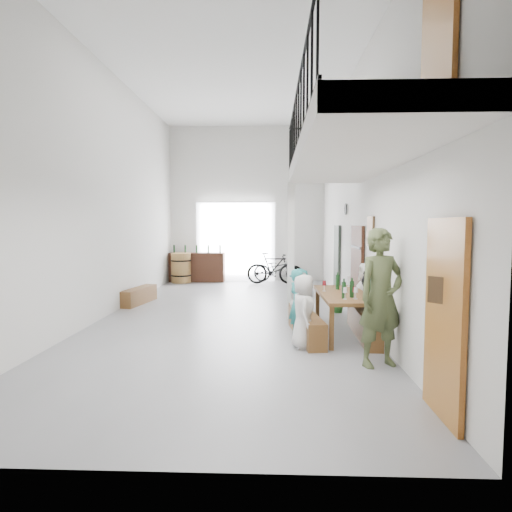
{
  "coord_description": "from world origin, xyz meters",
  "views": [
    {
      "loc": [
        0.91,
        -9.34,
        2.03
      ],
      "look_at": [
        0.58,
        -0.5,
        1.37
      ],
      "focal_mm": 30.0,
      "sensor_mm": 36.0,
      "label": 1
    }
  ],
  "objects_px": {
    "host_standing": "(381,298)",
    "side_bench": "(139,296)",
    "tasting_table": "(343,298)",
    "oak_barrel": "(181,268)",
    "bench_inner": "(306,325)",
    "bicycle_near": "(278,269)",
    "serving_counter": "(197,267)"
  },
  "relations": [
    {
      "from": "tasting_table",
      "to": "host_standing",
      "type": "distance_m",
      "value": 1.66
    },
    {
      "from": "bench_inner",
      "to": "side_bench",
      "type": "relative_size",
      "value": 1.34
    },
    {
      "from": "host_standing",
      "to": "side_bench",
      "type": "bearing_deg",
      "value": 114.98
    },
    {
      "from": "oak_barrel",
      "to": "bicycle_near",
      "type": "bearing_deg",
      "value": 3.94
    },
    {
      "from": "host_standing",
      "to": "oak_barrel",
      "type": "bearing_deg",
      "value": 96.75
    },
    {
      "from": "oak_barrel",
      "to": "bench_inner",
      "type": "bearing_deg",
      "value": -61.93
    },
    {
      "from": "serving_counter",
      "to": "host_standing",
      "type": "height_order",
      "value": "host_standing"
    },
    {
      "from": "tasting_table",
      "to": "bench_inner",
      "type": "relative_size",
      "value": 1.05
    },
    {
      "from": "side_bench",
      "to": "serving_counter",
      "type": "height_order",
      "value": "serving_counter"
    },
    {
      "from": "oak_barrel",
      "to": "host_standing",
      "type": "xyz_separation_m",
      "value": [
        4.72,
        -8.6,
        0.48
      ]
    },
    {
      "from": "serving_counter",
      "to": "oak_barrel",
      "type": "bearing_deg",
      "value": -149.18
    },
    {
      "from": "oak_barrel",
      "to": "bicycle_near",
      "type": "distance_m",
      "value": 3.39
    },
    {
      "from": "serving_counter",
      "to": "host_standing",
      "type": "distance_m",
      "value": 9.86
    },
    {
      "from": "host_standing",
      "to": "bicycle_near",
      "type": "relative_size",
      "value": 1.12
    },
    {
      "from": "host_standing",
      "to": "serving_counter",
      "type": "bearing_deg",
      "value": 93.32
    },
    {
      "from": "tasting_table",
      "to": "bicycle_near",
      "type": "bearing_deg",
      "value": 97.08
    },
    {
      "from": "bench_inner",
      "to": "side_bench",
      "type": "distance_m",
      "value": 5.08
    },
    {
      "from": "serving_counter",
      "to": "bicycle_near",
      "type": "xyz_separation_m",
      "value": [
        2.88,
        -0.07,
        -0.04
      ]
    },
    {
      "from": "tasting_table",
      "to": "oak_barrel",
      "type": "height_order",
      "value": "oak_barrel"
    },
    {
      "from": "bench_inner",
      "to": "host_standing",
      "type": "relative_size",
      "value": 0.98
    },
    {
      "from": "oak_barrel",
      "to": "bicycle_near",
      "type": "relative_size",
      "value": 0.58
    },
    {
      "from": "bench_inner",
      "to": "bicycle_near",
      "type": "relative_size",
      "value": 1.1
    },
    {
      "from": "bench_inner",
      "to": "side_bench",
      "type": "xyz_separation_m",
      "value": [
        -4.02,
        3.11,
        -0.02
      ]
    },
    {
      "from": "tasting_table",
      "to": "host_standing",
      "type": "height_order",
      "value": "host_standing"
    },
    {
      "from": "bench_inner",
      "to": "tasting_table",
      "type": "bearing_deg",
      "value": 1.15
    },
    {
      "from": "side_bench",
      "to": "oak_barrel",
      "type": "bearing_deg",
      "value": 86.48
    },
    {
      "from": "oak_barrel",
      "to": "bicycle_near",
      "type": "height_order",
      "value": "oak_barrel"
    },
    {
      "from": "side_bench",
      "to": "tasting_table",
      "type": "bearing_deg",
      "value": -32.66
    },
    {
      "from": "side_bench",
      "to": "oak_barrel",
      "type": "distance_m",
      "value": 3.99
    },
    {
      "from": "bench_inner",
      "to": "oak_barrel",
      "type": "relative_size",
      "value": 1.89
    },
    {
      "from": "side_bench",
      "to": "serving_counter",
      "type": "xyz_separation_m",
      "value": [
        0.75,
        4.28,
        0.31
      ]
    },
    {
      "from": "bench_inner",
      "to": "side_bench",
      "type": "height_order",
      "value": "bench_inner"
    }
  ]
}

